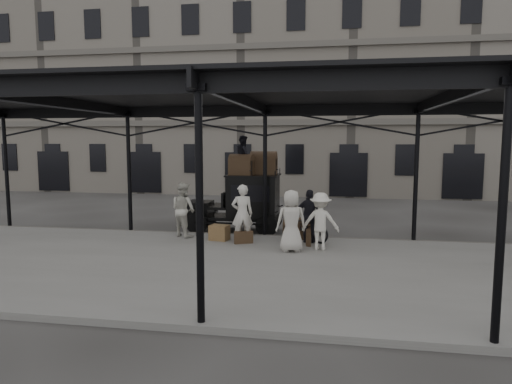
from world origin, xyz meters
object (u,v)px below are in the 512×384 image
at_px(porter_official, 310,216).
at_px(steamer_trunk_platform, 297,230).
at_px(porter_left, 242,214).
at_px(taxi, 245,200).
at_px(steamer_trunk_roof_near, 242,166).
at_px(bicycle, 305,227).

height_order(porter_official, steamer_trunk_platform, porter_official).
xyz_separation_m(porter_left, porter_official, (2.14, 0.41, -0.09)).
relative_size(taxi, steamer_trunk_roof_near, 4.20).
xyz_separation_m(porter_left, steamer_trunk_platform, (1.69, 0.86, -0.65)).
height_order(porter_left, steamer_trunk_platform, porter_left).
height_order(steamer_trunk_roof_near, steamer_trunk_platform, steamer_trunk_roof_near).
bearing_deg(porter_official, bicycle, -41.05).
xyz_separation_m(bicycle, steamer_trunk_roof_near, (-2.45, 1.62, 1.89)).
xyz_separation_m(porter_official, steamer_trunk_platform, (-0.46, 0.46, -0.56)).
bearing_deg(steamer_trunk_platform, taxi, 114.68).
height_order(porter_left, steamer_trunk_roof_near, steamer_trunk_roof_near).
xyz_separation_m(taxi, steamer_trunk_roof_near, (-0.08, -0.25, 1.29)).
height_order(taxi, porter_left, taxi).
bearing_deg(porter_left, taxi, -98.59).
bearing_deg(steamer_trunk_roof_near, taxi, 81.51).
bearing_deg(porter_official, steamer_trunk_roof_near, -26.09).
distance_m(bicycle, steamer_trunk_platform, 0.44).
bearing_deg(porter_left, porter_official, 173.22).
xyz_separation_m(porter_left, bicycle, (1.99, 0.59, -0.49)).
bearing_deg(porter_official, porter_left, 19.26).
bearing_deg(taxi, porter_left, -81.11).
bearing_deg(taxi, bicycle, -38.21).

